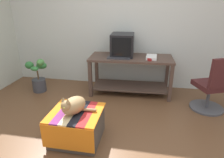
{
  "coord_description": "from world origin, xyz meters",
  "views": [
    {
      "loc": [
        0.47,
        -1.85,
        1.63
      ],
      "look_at": [
        -0.04,
        0.85,
        0.55
      ],
      "focal_mm": 31.86,
      "sensor_mm": 36.0,
      "label": 1
    }
  ],
  "objects_px": {
    "keyboard": "(119,58)",
    "stapler": "(149,59)",
    "ottoman_with_blanket": "(77,126)",
    "potted_plant": "(38,77)",
    "office_chair": "(213,88)",
    "tv_monitor": "(123,45)",
    "book": "(151,57)",
    "desk": "(131,69)",
    "cat": "(73,105)"
  },
  "relations": [
    {
      "from": "keyboard",
      "to": "stapler",
      "type": "relative_size",
      "value": 3.64
    },
    {
      "from": "ottoman_with_blanket",
      "to": "stapler",
      "type": "height_order",
      "value": "stapler"
    },
    {
      "from": "potted_plant",
      "to": "office_chair",
      "type": "bearing_deg",
      "value": -3.71
    },
    {
      "from": "tv_monitor",
      "to": "ottoman_with_blanket",
      "type": "height_order",
      "value": "tv_monitor"
    },
    {
      "from": "keyboard",
      "to": "book",
      "type": "relative_size",
      "value": 1.33
    },
    {
      "from": "book",
      "to": "office_chair",
      "type": "bearing_deg",
      "value": -20.82
    },
    {
      "from": "book",
      "to": "potted_plant",
      "type": "xyz_separation_m",
      "value": [
        -2.09,
        -0.2,
        -0.44
      ]
    },
    {
      "from": "tv_monitor",
      "to": "book",
      "type": "relative_size",
      "value": 1.62
    },
    {
      "from": "desk",
      "to": "keyboard",
      "type": "xyz_separation_m",
      "value": [
        -0.2,
        -0.15,
        0.23
      ]
    },
    {
      "from": "cat",
      "to": "stapler",
      "type": "relative_size",
      "value": 3.82
    },
    {
      "from": "tv_monitor",
      "to": "keyboard",
      "type": "relative_size",
      "value": 1.21
    },
    {
      "from": "desk",
      "to": "office_chair",
      "type": "bearing_deg",
      "value": -20.66
    },
    {
      "from": "tv_monitor",
      "to": "book",
      "type": "xyz_separation_m",
      "value": [
        0.52,
        -0.1,
        -0.17
      ]
    },
    {
      "from": "book",
      "to": "cat",
      "type": "bearing_deg",
      "value": -118.72
    },
    {
      "from": "cat",
      "to": "office_chair",
      "type": "xyz_separation_m",
      "value": [
        1.83,
        1.09,
        -0.11
      ]
    },
    {
      "from": "tv_monitor",
      "to": "keyboard",
      "type": "bearing_deg",
      "value": -101.76
    },
    {
      "from": "desk",
      "to": "tv_monitor",
      "type": "distance_m",
      "value": 0.45
    },
    {
      "from": "desk",
      "to": "office_chair",
      "type": "relative_size",
      "value": 1.68
    },
    {
      "from": "ottoman_with_blanket",
      "to": "tv_monitor",
      "type": "bearing_deg",
      "value": 77.42
    },
    {
      "from": "office_chair",
      "to": "tv_monitor",
      "type": "bearing_deg",
      "value": -41.61
    },
    {
      "from": "office_chair",
      "to": "stapler",
      "type": "relative_size",
      "value": 8.09
    },
    {
      "from": "tv_monitor",
      "to": "office_chair",
      "type": "bearing_deg",
      "value": -21.29
    },
    {
      "from": "tv_monitor",
      "to": "potted_plant",
      "type": "relative_size",
      "value": 0.75
    },
    {
      "from": "tv_monitor",
      "to": "cat",
      "type": "distance_m",
      "value": 1.68
    },
    {
      "from": "desk",
      "to": "ottoman_with_blanket",
      "type": "bearing_deg",
      "value": -111.41
    },
    {
      "from": "office_chair",
      "to": "book",
      "type": "bearing_deg",
      "value": -45.6
    },
    {
      "from": "potted_plant",
      "to": "ottoman_with_blanket",
      "type": "bearing_deg",
      "value": -45.98
    },
    {
      "from": "potted_plant",
      "to": "stapler",
      "type": "distance_m",
      "value": 2.09
    },
    {
      "from": "ottoman_with_blanket",
      "to": "potted_plant",
      "type": "bearing_deg",
      "value": 134.02
    },
    {
      "from": "desk",
      "to": "ottoman_with_blanket",
      "type": "xyz_separation_m",
      "value": [
        -0.51,
        -1.49,
        -0.28
      ]
    },
    {
      "from": "desk",
      "to": "keyboard",
      "type": "distance_m",
      "value": 0.34
    },
    {
      "from": "desk",
      "to": "office_chair",
      "type": "height_order",
      "value": "office_chair"
    },
    {
      "from": "tv_monitor",
      "to": "potted_plant",
      "type": "height_order",
      "value": "tv_monitor"
    },
    {
      "from": "book",
      "to": "cat",
      "type": "height_order",
      "value": "book"
    },
    {
      "from": "keyboard",
      "to": "cat",
      "type": "relative_size",
      "value": 0.95
    },
    {
      "from": "potted_plant",
      "to": "desk",
      "type": "bearing_deg",
      "value": 7.65
    },
    {
      "from": "tv_monitor",
      "to": "book",
      "type": "distance_m",
      "value": 0.56
    },
    {
      "from": "desk",
      "to": "potted_plant",
      "type": "relative_size",
      "value": 2.3
    },
    {
      "from": "tv_monitor",
      "to": "potted_plant",
      "type": "distance_m",
      "value": 1.71
    },
    {
      "from": "stapler",
      "to": "keyboard",
      "type": "bearing_deg",
      "value": 137.44
    },
    {
      "from": "cat",
      "to": "ottoman_with_blanket",
      "type": "bearing_deg",
      "value": 84.67
    },
    {
      "from": "desk",
      "to": "book",
      "type": "relative_size",
      "value": 4.98
    },
    {
      "from": "keyboard",
      "to": "book",
      "type": "xyz_separation_m",
      "value": [
        0.56,
        0.12,
        0.01
      ]
    },
    {
      "from": "tv_monitor",
      "to": "ottoman_with_blanket",
      "type": "xyz_separation_m",
      "value": [
        -0.35,
        -1.56,
        -0.7
      ]
    },
    {
      "from": "cat",
      "to": "tv_monitor",
      "type": "bearing_deg",
      "value": 98.03
    },
    {
      "from": "book",
      "to": "ottoman_with_blanket",
      "type": "bearing_deg",
      "value": -118.8
    },
    {
      "from": "tv_monitor",
      "to": "keyboard",
      "type": "height_order",
      "value": "tv_monitor"
    },
    {
      "from": "stapler",
      "to": "desk",
      "type": "bearing_deg",
      "value": 111.42
    },
    {
      "from": "tv_monitor",
      "to": "ottoman_with_blanket",
      "type": "relative_size",
      "value": 0.79
    },
    {
      "from": "tv_monitor",
      "to": "ottoman_with_blanket",
      "type": "distance_m",
      "value": 1.75
    }
  ]
}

